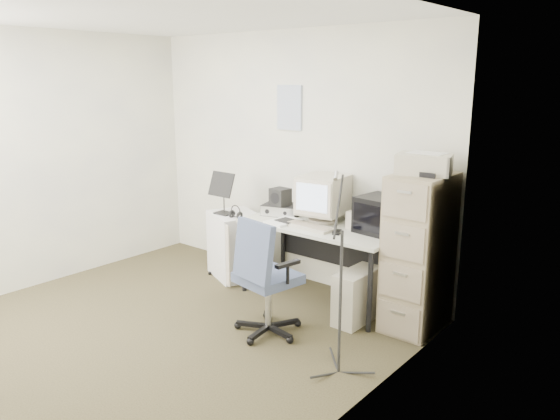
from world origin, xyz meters
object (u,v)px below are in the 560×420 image
Objects in this scene: filing_cabinet at (419,253)px; office_chair at (268,276)px; desk at (321,263)px; side_cart at (235,245)px.

filing_cabinet is 1.24m from office_chair.
desk is at bearing 104.46° from office_chair.
filing_cabinet is 0.99m from desk.
office_chair is at bearing -11.19° from side_cart.
side_cart is at bearing -177.64° from desk.
desk is at bearing 25.96° from side_cart.
office_chair is (-0.88, -0.86, -0.16)m from filing_cabinet.
office_chair is at bearing -135.60° from filing_cabinet.
filing_cabinet reaches higher than office_chair.
desk is (-0.95, -0.03, -0.29)m from filing_cabinet.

